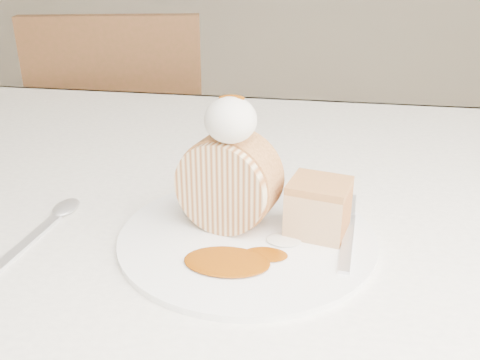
# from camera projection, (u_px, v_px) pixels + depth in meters

# --- Properties ---
(table) EXTENTS (1.40, 0.90, 0.75)m
(table) POSITION_uv_depth(u_px,v_px,m) (227.00, 236.00, 0.81)
(table) COLOR beige
(table) RESTS_ON ground
(chair_far) EXTENTS (0.51, 0.51, 0.91)m
(chair_far) POSITION_uv_depth(u_px,v_px,m) (128.00, 153.00, 1.51)
(chair_far) COLOR brown
(chair_far) RESTS_ON ground
(plate) EXTENTS (0.35, 0.35, 0.01)m
(plate) POSITION_uv_depth(u_px,v_px,m) (247.00, 237.00, 0.62)
(plate) COLOR white
(plate) RESTS_ON table
(roulade_slice) EXTENTS (0.12, 0.09, 0.11)m
(roulade_slice) POSITION_uv_depth(u_px,v_px,m) (228.00, 182.00, 0.62)
(roulade_slice) COLOR beige
(roulade_slice) RESTS_ON plate
(cake_chunk) EXTENTS (0.08, 0.07, 0.06)m
(cake_chunk) POSITION_uv_depth(u_px,v_px,m) (318.00, 210.00, 0.61)
(cake_chunk) COLOR tan
(cake_chunk) RESTS_ON plate
(whipped_cream) EXTENTS (0.06, 0.06, 0.05)m
(whipped_cream) POSITION_uv_depth(u_px,v_px,m) (231.00, 120.00, 0.57)
(whipped_cream) COLOR silver
(whipped_cream) RESTS_ON roulade_slice
(caramel_drizzle) EXTENTS (0.03, 0.02, 0.01)m
(caramel_drizzle) POSITION_uv_depth(u_px,v_px,m) (232.00, 92.00, 0.57)
(caramel_drizzle) COLOR #7E3905
(caramel_drizzle) RESTS_ON whipped_cream
(caramel_pool) EXTENTS (0.10, 0.08, 0.00)m
(caramel_pool) POSITION_uv_depth(u_px,v_px,m) (227.00, 261.00, 0.56)
(caramel_pool) COLOR #7E3905
(caramel_pool) RESTS_ON plate
(fork) EXTENTS (0.04, 0.18, 0.00)m
(fork) POSITION_uv_depth(u_px,v_px,m) (347.00, 242.00, 0.60)
(fork) COLOR silver
(fork) RESTS_ON plate
(spoon) EXTENTS (0.04, 0.18, 0.00)m
(spoon) POSITION_uv_depth(u_px,v_px,m) (23.00, 246.00, 0.61)
(spoon) COLOR silver
(spoon) RESTS_ON table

